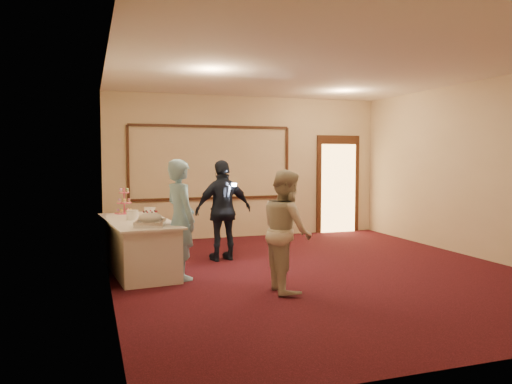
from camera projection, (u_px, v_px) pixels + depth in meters
floor at (318, 271)px, 7.50m from camera, size 7.00×7.00×0.00m
room_walls at (319, 136)px, 7.36m from camera, size 6.04×7.04×3.02m
wall_molding at (212, 162)px, 10.42m from camera, size 3.45×0.04×1.55m
doorway at (338, 185)px, 11.37m from camera, size 1.05×0.07×2.20m
buffet_table at (138, 245)px, 7.51m from camera, size 1.11×2.35×0.77m
pavlova_tray at (150, 220)px, 6.82m from camera, size 0.48×0.60×0.20m
cupcake_stand at (124, 203)px, 8.32m from camera, size 0.32×0.32×0.47m
plate_stack_a at (132, 215)px, 7.45m from camera, size 0.18×0.18×0.15m
plate_stack_b at (150, 212)px, 7.85m from camera, size 0.18×0.18×0.15m
tart at (147, 220)px, 7.31m from camera, size 0.26×0.26×0.05m
man at (181, 219)px, 6.97m from camera, size 0.56×0.70×1.68m
woman at (287, 230)px, 6.35m from camera, size 0.63×0.79×1.55m
guest at (223, 210)px, 8.24m from camera, size 1.02×0.53×1.66m
camera_flash at (234, 185)px, 8.16m from camera, size 0.08×0.06×0.05m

